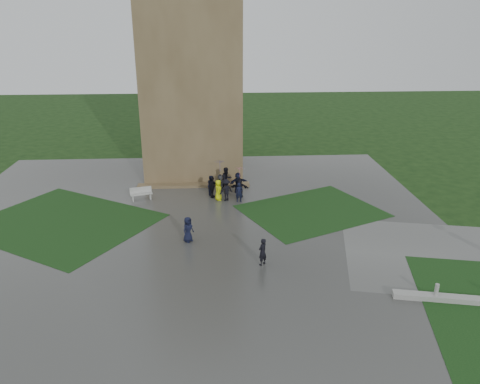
{
  "coord_description": "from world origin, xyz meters",
  "views": [
    {
      "loc": [
        1.67,
        -25.12,
        12.93
      ],
      "look_at": [
        3.48,
        5.98,
        1.2
      ],
      "focal_mm": 35.0,
      "sensor_mm": 36.0,
      "label": 1
    }
  ],
  "objects": [
    {
      "name": "ground",
      "position": [
        0.0,
        0.0,
        0.0
      ],
      "size": [
        120.0,
        120.0,
        0.0
      ],
      "primitive_type": "plane",
      "color": "black"
    },
    {
      "name": "plaza",
      "position": [
        0.0,
        2.0,
        0.01
      ],
      "size": [
        34.0,
        34.0,
        0.02
      ],
      "primitive_type": "cube",
      "color": "#393936",
      "rests_on": "ground"
    },
    {
      "name": "bench",
      "position": [
        -3.82,
        7.96,
        0.5
      ],
      "size": [
        1.69,
        0.94,
        0.94
      ],
      "rotation": [
        0.0,
        0.0,
        0.28
      ],
      "color": "#B1B0AC",
      "rests_on": "plaza"
    },
    {
      "name": "pedestrian_mid",
      "position": [
        0.01,
        0.75,
        0.82
      ],
      "size": [
        0.91,
        0.94,
        1.6
      ],
      "primitive_type": "imported",
      "rotation": [
        0.0,
        0.0,
        0.87
      ],
      "color": "black",
      "rests_on": "plaza"
    },
    {
      "name": "lawn_inset_right",
      "position": [
        8.5,
        5.0,
        0.03
      ],
      "size": [
        11.12,
        10.15,
        0.01
      ],
      "primitive_type": "cube",
      "rotation": [
        0.0,
        0.0,
        0.44
      ],
      "color": "black",
      "rests_on": "plaza"
    },
    {
      "name": "tower_plinth",
      "position": [
        0.0,
        10.6,
        0.13
      ],
      "size": [
        9.0,
        0.8,
        0.22
      ],
      "primitive_type": "cube",
      "color": "brown",
      "rests_on": "plaza"
    },
    {
      "name": "visitor_cluster",
      "position": [
        2.6,
        8.5,
        1.02
      ],
      "size": [
        3.3,
        3.0,
        2.6
      ],
      "color": "black",
      "rests_on": "plaza"
    },
    {
      "name": "pedestrian_near",
      "position": [
        4.24,
        -2.36,
        0.81
      ],
      "size": [
        0.68,
        0.67,
        1.58
      ],
      "primitive_type": "imported",
      "rotation": [
        0.0,
        0.0,
        3.9
      ],
      "color": "black",
      "rests_on": "plaza"
    },
    {
      "name": "tower",
      "position": [
        0.0,
        15.0,
        9.0
      ],
      "size": [
        8.0,
        8.0,
        18.0
      ],
      "primitive_type": "cube",
      "color": "brown",
      "rests_on": "ground"
    },
    {
      "name": "lawn_inset_left",
      "position": [
        -8.5,
        4.0,
        0.03
      ],
      "size": [
        14.1,
        13.46,
        0.01
      ],
      "primitive_type": "cube",
      "rotation": [
        0.0,
        0.0,
        -0.56
      ],
      "color": "black",
      "rests_on": "plaza"
    }
  ]
}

